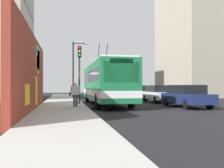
{
  "coord_description": "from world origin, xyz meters",
  "views": [
    {
      "loc": [
        -19.35,
        1.55,
        1.49
      ],
      "look_at": [
        0.56,
        -2.37,
        1.68
      ],
      "focal_mm": 39.74,
      "sensor_mm": 36.0,
      "label": 1
    }
  ],
  "objects_px": {
    "pedestrian_at_curb": "(75,93)",
    "traffic_light": "(79,65)",
    "parked_car_dark_gray": "(138,92)",
    "street_lamp": "(75,66)",
    "city_bus": "(106,82)",
    "parked_car_navy": "(186,95)",
    "parked_car_white": "(158,93)"
  },
  "relations": [
    {
      "from": "pedestrian_at_curb",
      "to": "traffic_light",
      "type": "bearing_deg",
      "value": -9.73
    },
    {
      "from": "parked_car_dark_gray",
      "to": "traffic_light",
      "type": "xyz_separation_m",
      "value": [
        -8.71,
        7.35,
        2.27
      ]
    },
    {
      "from": "traffic_light",
      "to": "street_lamp",
      "type": "height_order",
      "value": "street_lamp"
    },
    {
      "from": "city_bus",
      "to": "parked_car_dark_gray",
      "type": "distance_m",
      "value": 9.56
    },
    {
      "from": "city_bus",
      "to": "street_lamp",
      "type": "distance_m",
      "value": 9.28
    },
    {
      "from": "parked_car_dark_gray",
      "to": "pedestrian_at_curb",
      "type": "bearing_deg",
      "value": 145.16
    },
    {
      "from": "parked_car_dark_gray",
      "to": "parked_car_navy",
      "type": "bearing_deg",
      "value": -180.0
    },
    {
      "from": "city_bus",
      "to": "street_lamp",
      "type": "height_order",
      "value": "street_lamp"
    },
    {
      "from": "parked_car_white",
      "to": "pedestrian_at_curb",
      "type": "relative_size",
      "value": 2.64
    },
    {
      "from": "city_bus",
      "to": "parked_car_navy",
      "type": "distance_m",
      "value": 6.36
    },
    {
      "from": "parked_car_navy",
      "to": "parked_car_dark_gray",
      "type": "bearing_deg",
      "value": 0.0
    },
    {
      "from": "parked_car_dark_gray",
      "to": "traffic_light",
      "type": "height_order",
      "value": "traffic_light"
    },
    {
      "from": "city_bus",
      "to": "street_lamp",
      "type": "relative_size",
      "value": 1.76
    },
    {
      "from": "street_lamp",
      "to": "traffic_light",
      "type": "bearing_deg",
      "value": 179.39
    },
    {
      "from": "city_bus",
      "to": "pedestrian_at_curb",
      "type": "distance_m",
      "value": 4.19
    },
    {
      "from": "parked_car_white",
      "to": "parked_car_dark_gray",
      "type": "distance_m",
      "value": 6.16
    },
    {
      "from": "pedestrian_at_curb",
      "to": "street_lamp",
      "type": "relative_size",
      "value": 0.24
    },
    {
      "from": "parked_car_dark_gray",
      "to": "traffic_light",
      "type": "relative_size",
      "value": 0.96
    },
    {
      "from": "street_lamp",
      "to": "parked_car_dark_gray",
      "type": "bearing_deg",
      "value": -96.87
    },
    {
      "from": "parked_car_white",
      "to": "street_lamp",
      "type": "relative_size",
      "value": 0.65
    },
    {
      "from": "parked_car_navy",
      "to": "pedestrian_at_curb",
      "type": "bearing_deg",
      "value": 87.73
    },
    {
      "from": "parked_car_navy",
      "to": "parked_car_dark_gray",
      "type": "relative_size",
      "value": 1.13
    },
    {
      "from": "parked_car_navy",
      "to": "street_lamp",
      "type": "distance_m",
      "value": 14.63
    },
    {
      "from": "parked_car_navy",
      "to": "traffic_light",
      "type": "xyz_separation_m",
      "value": [
        2.77,
        7.35,
        2.27
      ]
    },
    {
      "from": "parked_car_dark_gray",
      "to": "pedestrian_at_curb",
      "type": "height_order",
      "value": "pedestrian_at_curb"
    },
    {
      "from": "parked_car_dark_gray",
      "to": "street_lamp",
      "type": "relative_size",
      "value": 0.66
    },
    {
      "from": "city_bus",
      "to": "traffic_light",
      "type": "distance_m",
      "value": 2.6
    },
    {
      "from": "pedestrian_at_curb",
      "to": "traffic_light",
      "type": "distance_m",
      "value": 3.23
    },
    {
      "from": "parked_car_dark_gray",
      "to": "street_lamp",
      "type": "xyz_separation_m",
      "value": [
        0.87,
        7.25,
        3.01
      ]
    },
    {
      "from": "parked_car_white",
      "to": "traffic_light",
      "type": "xyz_separation_m",
      "value": [
        -2.54,
        7.35,
        2.28
      ]
    },
    {
      "from": "parked_car_navy",
      "to": "traffic_light",
      "type": "relative_size",
      "value": 1.08
    },
    {
      "from": "parked_car_navy",
      "to": "pedestrian_at_curb",
      "type": "xyz_separation_m",
      "value": [
        0.31,
        7.77,
        0.22
      ]
    }
  ]
}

